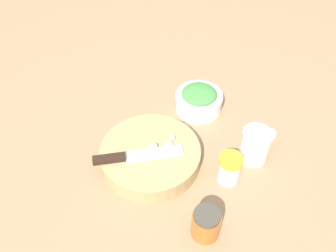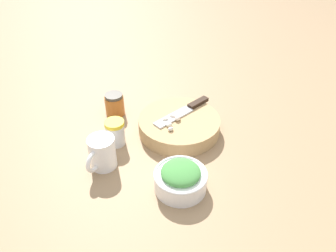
% 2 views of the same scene
% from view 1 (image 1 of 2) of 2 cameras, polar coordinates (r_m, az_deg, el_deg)
% --- Properties ---
extents(ground_plane, '(5.00, 5.00, 0.00)m').
position_cam_1_polar(ground_plane, '(1.04, 1.65, -1.18)').
color(ground_plane, '#997A56').
extents(cutting_board, '(0.26, 0.26, 0.05)m').
position_cam_1_polar(cutting_board, '(0.96, -2.71, -4.55)').
color(cutting_board, tan).
rests_on(cutting_board, ground_plane).
extents(chef_knife, '(0.04, 0.22, 0.01)m').
position_cam_1_polar(chef_knife, '(0.92, -5.42, -4.59)').
color(chef_knife, black).
rests_on(chef_knife, cutting_board).
extents(garlic_cloves, '(0.06, 0.08, 0.02)m').
position_cam_1_polar(garlic_cloves, '(0.94, -1.01, -3.11)').
color(garlic_cloves, beige).
rests_on(garlic_cloves, cutting_board).
extents(herb_bowl, '(0.14, 0.14, 0.07)m').
position_cam_1_polar(herb_bowl, '(1.09, 4.73, 4.05)').
color(herb_bowl, white).
rests_on(herb_bowl, ground_plane).
extents(spice_jar, '(0.06, 0.06, 0.08)m').
position_cam_1_polar(spice_jar, '(0.92, 9.35, -6.42)').
color(spice_jar, silver).
rests_on(spice_jar, ground_plane).
extents(coffee_mug, '(0.07, 0.10, 0.09)m').
position_cam_1_polar(coffee_mug, '(0.97, 13.22, -2.82)').
color(coffee_mug, white).
rests_on(coffee_mug, ground_plane).
extents(honey_jar, '(0.06, 0.06, 0.08)m').
position_cam_1_polar(honey_jar, '(0.84, 5.83, -14.55)').
color(honey_jar, '#B26023').
rests_on(honey_jar, ground_plane).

